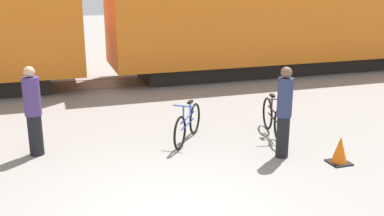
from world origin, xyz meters
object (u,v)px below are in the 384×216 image
(bicycle_blue, at_px, (188,125))
(person_in_purple, at_px, (33,111))
(bicycle_black, at_px, (273,119))
(person_in_navy, at_px, (284,112))
(traffic_cone, at_px, (340,151))

(bicycle_blue, height_order, person_in_purple, person_in_purple)
(bicycle_black, bearing_deg, person_in_navy, -109.70)
(bicycle_blue, height_order, person_in_navy, person_in_navy)
(person_in_purple, relative_size, traffic_cone, 3.34)
(bicycle_blue, bearing_deg, traffic_cone, -41.03)
(traffic_cone, bearing_deg, person_in_purple, 157.54)
(traffic_cone, bearing_deg, person_in_navy, 144.45)
(bicycle_black, bearing_deg, traffic_cone, -75.64)
(person_in_navy, bearing_deg, bicycle_blue, -91.01)
(bicycle_black, distance_m, bicycle_blue, 1.98)
(bicycle_blue, bearing_deg, person_in_purple, 176.34)
(person_in_purple, xyz_separation_m, person_in_navy, (4.70, -1.67, 0.02))
(bicycle_black, height_order, person_in_navy, person_in_navy)
(person_in_purple, height_order, person_in_navy, person_in_navy)
(person_in_navy, bearing_deg, person_in_purple, -66.70)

